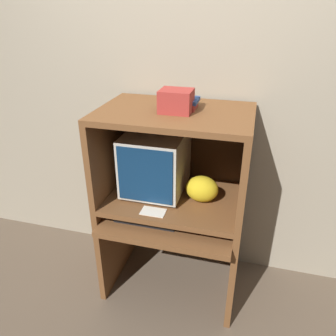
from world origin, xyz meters
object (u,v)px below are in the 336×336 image
object	(u,v)px
crt_monitor	(156,161)
book_stack	(180,103)
mouse	(184,225)
keyboard	(147,218)
storage_box	(176,101)
snack_bag	(202,189)

from	to	relation	value
crt_monitor	book_stack	world-z (taller)	book_stack
mouse	book_stack	xyz separation A→B (m)	(-0.10, 0.24, 0.72)
keyboard	storage_box	xyz separation A→B (m)	(0.15, 0.15, 0.76)
keyboard	snack_bag	xyz separation A→B (m)	(0.33, 0.16, 0.18)
crt_monitor	keyboard	size ratio (longest dim) A/B	1.13
keyboard	mouse	bearing A→B (deg)	-1.62
keyboard	book_stack	size ratio (longest dim) A/B	1.79
snack_bag	storage_box	bearing A→B (deg)	-174.86
crt_monitor	book_stack	xyz separation A→B (m)	(0.16, 0.01, 0.41)
crt_monitor	keyboard	xyz separation A→B (m)	(0.01, -0.23, -0.31)
mouse	book_stack	distance (m)	0.77
keyboard	mouse	distance (m)	0.25
keyboard	snack_bag	world-z (taller)	snack_bag
keyboard	snack_bag	distance (m)	0.41
storage_box	mouse	bearing A→B (deg)	-56.89
snack_bag	book_stack	size ratio (longest dim) A/B	0.94
crt_monitor	snack_bag	world-z (taller)	crt_monitor
mouse	storage_box	world-z (taller)	storage_box
crt_monitor	book_stack	distance (m)	0.44
snack_bag	book_stack	xyz separation A→B (m)	(-0.17, 0.07, 0.54)
crt_monitor	snack_bag	xyz separation A→B (m)	(0.33, -0.06, -0.13)
storage_box	keyboard	bearing A→B (deg)	-135.59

